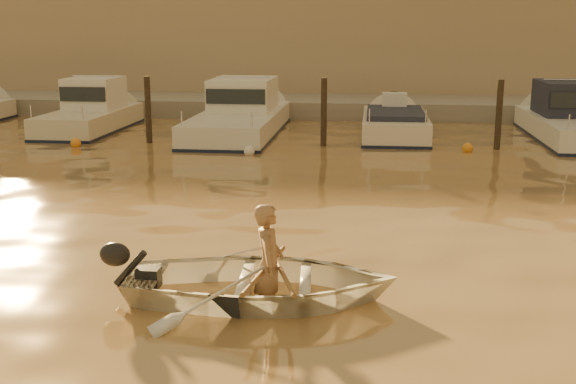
# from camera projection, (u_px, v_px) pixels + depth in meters

# --- Properties ---
(ground_plane) EXTENTS (160.00, 160.00, 0.00)m
(ground_plane) POSITION_uv_depth(u_px,v_px,m) (256.00, 350.00, 7.95)
(ground_plane) COLOR olive
(ground_plane) RESTS_ON ground
(dinghy) EXTENTS (3.69, 2.76, 0.73)m
(dinghy) POSITION_uv_depth(u_px,v_px,m) (261.00, 282.00, 9.37)
(dinghy) COLOR silver
(dinghy) RESTS_ON ground_plane
(person) EXTENTS (0.42, 0.60, 1.59)m
(person) POSITION_uv_depth(u_px,v_px,m) (269.00, 264.00, 9.31)
(person) COLOR #926B49
(person) RESTS_ON dinghy
(outboard_motor) EXTENTS (0.93, 0.46, 0.70)m
(outboard_motor) POSITION_uv_depth(u_px,v_px,m) (147.00, 277.00, 9.43)
(outboard_motor) COLOR black
(outboard_motor) RESTS_ON dinghy
(oar_port) EXTENTS (0.64, 2.04, 0.13)m
(oar_port) POSITION_uv_depth(u_px,v_px,m) (280.00, 269.00, 9.32)
(oar_port) COLOR brown
(oar_port) RESTS_ON dinghy
(oar_starboard) EXTENTS (0.28, 2.10, 0.13)m
(oar_starboard) POSITION_uv_depth(u_px,v_px,m) (265.00, 269.00, 9.33)
(oar_starboard) COLOR brown
(oar_starboard) RESTS_ON dinghy
(moored_boat_1) EXTENTS (2.03, 6.10, 1.75)m
(moored_boat_1) POSITION_uv_depth(u_px,v_px,m) (89.00, 112.00, 24.22)
(moored_boat_1) COLOR beige
(moored_boat_1) RESTS_ON ground_plane
(moored_boat_2) EXTENTS (2.49, 8.28, 1.75)m
(moored_boat_2) POSITION_uv_depth(u_px,v_px,m) (240.00, 114.00, 23.64)
(moored_boat_2) COLOR silver
(moored_boat_2) RESTS_ON ground_plane
(moored_boat_3) EXTENTS (2.01, 5.81, 0.95)m
(moored_boat_3) POSITION_uv_depth(u_px,v_px,m) (394.00, 129.00, 23.16)
(moored_boat_3) COLOR beige
(moored_boat_3) RESTS_ON ground_plane
(moored_boat_4) EXTENTS (2.37, 7.25, 1.75)m
(moored_boat_4) POSITION_uv_depth(u_px,v_px,m) (574.00, 119.00, 22.45)
(moored_boat_4) COLOR silver
(moored_boat_4) RESTS_ON ground_plane
(piling_1) EXTENTS (0.18, 0.18, 2.20)m
(piling_1) POSITION_uv_depth(u_px,v_px,m) (148.00, 113.00, 21.72)
(piling_1) COLOR #2D2319
(piling_1) RESTS_ON ground_plane
(piling_2) EXTENTS (0.18, 0.18, 2.20)m
(piling_2) POSITION_uv_depth(u_px,v_px,m) (324.00, 116.00, 21.12)
(piling_2) COLOR #2D2319
(piling_2) RESTS_ON ground_plane
(piling_3) EXTENTS (0.18, 0.18, 2.20)m
(piling_3) POSITION_uv_depth(u_px,v_px,m) (499.00, 118.00, 20.56)
(piling_3) COLOR #2D2319
(piling_3) RESTS_ON ground_plane
(fender_b) EXTENTS (0.30, 0.30, 0.30)m
(fender_b) POSITION_uv_depth(u_px,v_px,m) (76.00, 143.00, 21.23)
(fender_b) COLOR orange
(fender_b) RESTS_ON ground_plane
(fender_c) EXTENTS (0.30, 0.30, 0.30)m
(fender_c) POSITION_uv_depth(u_px,v_px,m) (249.00, 151.00, 19.87)
(fender_c) COLOR silver
(fender_c) RESTS_ON ground_plane
(fender_d) EXTENTS (0.30, 0.30, 0.30)m
(fender_d) POSITION_uv_depth(u_px,v_px,m) (468.00, 148.00, 20.34)
(fender_d) COLOR orange
(fender_d) RESTS_ON ground_plane
(quay) EXTENTS (52.00, 4.00, 1.00)m
(quay) POSITION_uv_depth(u_px,v_px,m) (342.00, 111.00, 28.72)
(quay) COLOR gray
(quay) RESTS_ON ground_plane
(waterfront_building) EXTENTS (46.00, 7.00, 4.80)m
(waterfront_building) POSITION_uv_depth(u_px,v_px,m) (348.00, 49.00, 33.53)
(waterfront_building) COLOR #9E8466
(waterfront_building) RESTS_ON quay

